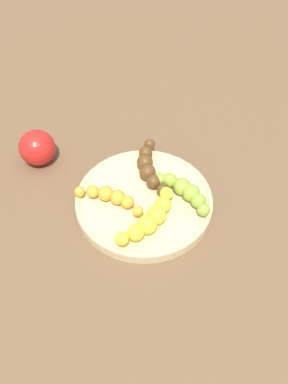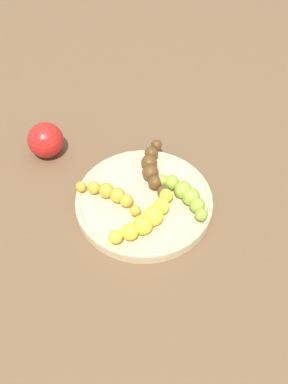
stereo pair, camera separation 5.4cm
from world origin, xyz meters
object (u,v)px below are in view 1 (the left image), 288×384
(fruit_bowl, at_px, (144,201))
(banana_spotted, at_px, (111,197))
(banana_green, at_px, (185,191))
(apple_red, at_px, (37,148))
(banana_yellow, at_px, (150,218))
(banana_overripe, at_px, (149,167))

(fruit_bowl, distance_m, banana_spotted, 0.06)
(fruit_bowl, xyz_separation_m, banana_green, (-0.04, -0.06, 0.02))
(banana_spotted, xyz_separation_m, apple_red, (0.19, 0.06, 0.00))
(banana_spotted, relative_size, banana_yellow, 0.81)
(banana_overripe, height_order, apple_red, apple_red)
(banana_spotted, height_order, banana_green, banana_green)
(banana_spotted, relative_size, banana_green, 0.93)
(banana_spotted, bearing_deg, fruit_bowl, -59.95)
(apple_red, bearing_deg, banana_overripe, -136.20)
(banana_green, relative_size, apple_red, 1.72)
(banana_overripe, distance_m, banana_green, 0.09)
(banana_yellow, bearing_deg, apple_red, 179.82)
(apple_red, bearing_deg, banana_spotted, -162.49)
(banana_spotted, distance_m, banana_yellow, 0.09)
(fruit_bowl, relative_size, banana_green, 2.04)
(fruit_bowl, xyz_separation_m, banana_overripe, (0.05, -0.04, 0.02))
(fruit_bowl, distance_m, apple_red, 0.24)
(fruit_bowl, relative_size, apple_red, 3.51)
(banana_overripe, relative_size, banana_green, 1.09)
(banana_overripe, xyz_separation_m, banana_spotted, (-0.02, 0.10, -0.00))
(banana_spotted, distance_m, apple_red, 0.20)
(banana_yellow, relative_size, apple_red, 1.97)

